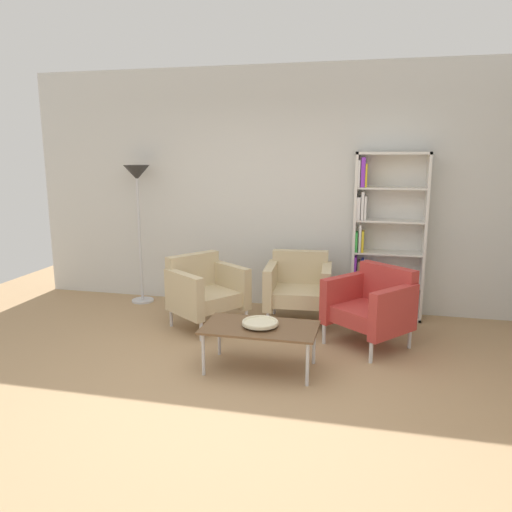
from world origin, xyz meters
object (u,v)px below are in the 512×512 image
(armchair_by_bookshelf, at_px, (299,286))
(armchair_near_window, at_px, (205,290))
(armchair_spare_guest, at_px, (372,305))
(decorative_bowl, at_px, (260,323))
(coffee_table_low, at_px, (260,330))
(floor_lamp_torchiere, at_px, (137,189))
(bookshelf_tall, at_px, (383,237))

(armchair_by_bookshelf, bearing_deg, armchair_near_window, -163.11)
(armchair_spare_guest, bearing_deg, armchair_near_window, -145.50)
(armchair_spare_guest, bearing_deg, decorative_bowl, -99.76)
(coffee_table_low, xyz_separation_m, armchair_near_window, (-0.85, 0.98, 0.05))
(armchair_spare_guest, xyz_separation_m, floor_lamp_torchiere, (-2.89, 0.84, 1.03))
(armchair_by_bookshelf, xyz_separation_m, floor_lamp_torchiere, (-2.08, 0.31, 1.03))
(bookshelf_tall, height_order, armchair_near_window, bookshelf_tall)
(floor_lamp_torchiere, bearing_deg, armchair_by_bookshelf, -8.49)
(bookshelf_tall, bearing_deg, armchair_spare_guest, -95.22)
(armchair_spare_guest, bearing_deg, coffee_table_low, -99.76)
(bookshelf_tall, relative_size, coffee_table_low, 1.90)
(bookshelf_tall, distance_m, armchair_spare_guest, 1.09)
(bookshelf_tall, xyz_separation_m, armchair_by_bookshelf, (-0.90, -0.42, -0.53))
(bookshelf_tall, height_order, armchair_by_bookshelf, bookshelf_tall)
(coffee_table_low, xyz_separation_m, decorative_bowl, (0.00, 0.00, 0.07))
(armchair_near_window, bearing_deg, decorative_bowl, -102.96)
(coffee_table_low, bearing_deg, armchair_near_window, 130.99)
(bookshelf_tall, xyz_separation_m, decorative_bowl, (-1.04, -1.78, -0.51))
(armchair_spare_guest, distance_m, floor_lamp_torchiere, 3.18)
(coffee_table_low, distance_m, floor_lamp_torchiere, 2.78)
(decorative_bowl, distance_m, armchair_spare_guest, 1.26)
(coffee_table_low, distance_m, armchair_by_bookshelf, 1.36)
(bookshelf_tall, distance_m, armchair_near_window, 2.11)
(decorative_bowl, bearing_deg, armchair_near_window, 130.99)
(bookshelf_tall, height_order, floor_lamp_torchiere, bookshelf_tall)
(armchair_by_bookshelf, bearing_deg, decorative_bowl, -100.01)
(bookshelf_tall, relative_size, decorative_bowl, 5.94)
(coffee_table_low, height_order, floor_lamp_torchiere, floor_lamp_torchiere)
(coffee_table_low, bearing_deg, armchair_spare_guest, 41.03)
(armchair_spare_guest, height_order, floor_lamp_torchiere, floor_lamp_torchiere)
(decorative_bowl, bearing_deg, armchair_by_bookshelf, 84.24)
(bookshelf_tall, xyz_separation_m, armchair_near_window, (-1.88, -0.80, -0.53))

